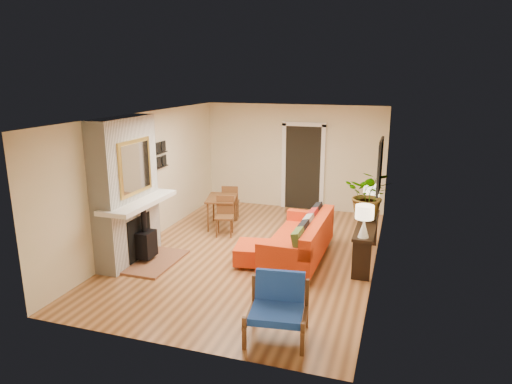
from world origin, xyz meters
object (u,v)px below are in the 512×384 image
Objects in this scene: console_table at (367,231)px; houseplant at (369,195)px; lamp_near at (364,217)px; lamp_far at (371,195)px; ottoman at (256,253)px; blue_chair at (278,303)px; dining_table at (225,203)px; sofa at (303,240)px.

console_table is 0.67m from houseplant.
lamp_far is at bearing 90.00° from lamp_near.
blue_chair reaches higher than ottoman.
houseplant reaches higher than dining_table.
console_table is (1.85, 0.74, 0.37)m from ottoman.
dining_table is at bearing 126.47° from ottoman.
lamp_far is (0.00, 1.47, 0.00)m from lamp_near.
ottoman is 2.30m from blue_chair.
blue_chair is at bearing -59.29° from dining_table.
lamp_near is at bearing 66.74° from blue_chair.
blue_chair is 4.46m from dining_table.
sofa is at bearing 31.80° from ottoman.
lamp_far is at bearing 75.96° from blue_chair.
sofa reaches higher than dining_table.
ottoman is at bearing -158.32° from console_table.
houseplant is at bearing 26.50° from sofa.
sofa is at bearing -138.53° from lamp_far.
lamp_far is at bearing 41.47° from sofa.
console_table is (3.15, -1.02, 0.03)m from dining_table.
sofa reaches higher than console_table.
sofa is 0.90m from ottoman.
lamp_near is (1.11, -0.49, 0.69)m from sofa.
blue_chair is 0.93× the size of houseplant.
lamp_far is (1.85, 1.44, 0.85)m from ottoman.
lamp_near is (0.88, 2.04, 0.63)m from blue_chair.
ottoman is 0.52× the size of dining_table.
lamp_near is at bearing -0.88° from ottoman.
dining_table is at bearing 120.71° from blue_chair.
lamp_far is (0.00, 0.70, 0.49)m from console_table.
console_table is at bearing 90.00° from lamp_near.
blue_chair is at bearing -84.87° from sofa.
ottoman is at bearing -142.14° from lamp_far.
ottoman is 2.03m from console_table.
lamp_far is 0.59× the size of houseplant.
dining_table reaches higher than blue_chair.
sofa is 1.18× the size of console_table.
sofa is 1.47m from houseplant.
lamp_near is at bearing -23.98° from sofa.
ottoman is 0.96× the size of blue_chair.
lamp_far is at bearing 37.86° from ottoman.
lamp_near is 0.59× the size of houseplant.
ottoman is (-0.75, -0.46, -0.17)m from sofa.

